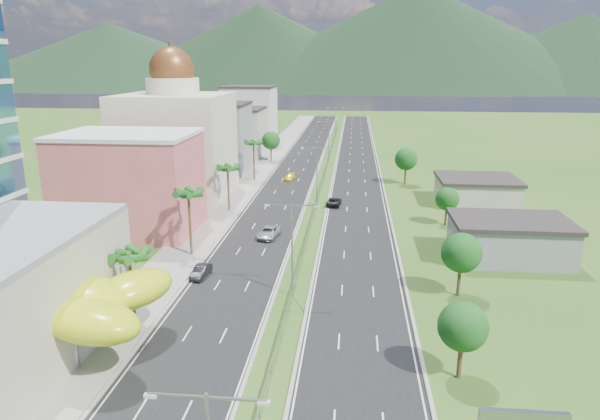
% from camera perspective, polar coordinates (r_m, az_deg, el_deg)
% --- Properties ---
extents(ground, '(500.00, 500.00, 0.00)m').
position_cam_1_polar(ground, '(53.44, -2.09, -13.56)').
color(ground, '#2D5119').
rests_on(ground, ground).
extents(road_left, '(11.00, 260.00, 0.04)m').
position_cam_1_polar(road_left, '(139.39, -0.14, 4.82)').
color(road_left, black).
rests_on(road_left, ground).
extents(road_right, '(11.00, 260.00, 0.04)m').
position_cam_1_polar(road_right, '(138.68, 6.06, 4.68)').
color(road_right, black).
rests_on(road_right, ground).
extents(sidewalk_left, '(7.00, 260.00, 0.12)m').
position_cam_1_polar(sidewalk_left, '(140.66, -4.01, 4.90)').
color(sidewalk_left, gray).
rests_on(sidewalk_left, ground).
extents(median_guardrail, '(0.10, 216.06, 0.76)m').
position_cam_1_polar(median_guardrail, '(121.09, 2.52, 3.45)').
color(median_guardrail, gray).
rests_on(median_guardrail, ground).
extents(streetlight_median_b, '(6.04, 0.25, 11.00)m').
position_cam_1_polar(streetlight_median_b, '(59.79, -0.86, -3.22)').
color(streetlight_median_b, gray).
rests_on(streetlight_median_b, ground).
extents(streetlight_median_c, '(6.04, 0.25, 11.00)m').
position_cam_1_polar(streetlight_median_c, '(98.35, 1.82, 4.27)').
color(streetlight_median_c, gray).
rests_on(streetlight_median_c, ground).
extents(streetlight_median_d, '(6.04, 0.25, 11.00)m').
position_cam_1_polar(streetlight_median_d, '(142.68, 3.09, 7.79)').
color(streetlight_median_d, gray).
rests_on(streetlight_median_d, ground).
extents(streetlight_median_e, '(6.04, 0.25, 11.00)m').
position_cam_1_polar(streetlight_median_e, '(187.33, 3.76, 9.63)').
color(streetlight_median_e, gray).
rests_on(streetlight_median_e, ground).
extents(lime_canopy, '(18.00, 15.00, 7.40)m').
position_cam_1_polar(lime_canopy, '(54.12, -24.51, -8.77)').
color(lime_canopy, '#BDCF14').
rests_on(lime_canopy, ground).
extents(pink_shophouse, '(20.00, 15.00, 15.00)m').
position_cam_1_polar(pink_shophouse, '(87.50, -17.68, 2.61)').
color(pink_shophouse, '#CD5457').
rests_on(pink_shophouse, ground).
extents(domed_building, '(20.00, 20.00, 28.70)m').
position_cam_1_polar(domed_building, '(107.96, -13.09, 7.37)').
color(domed_building, beige).
rests_on(domed_building, ground).
extents(midrise_grey, '(16.00, 15.00, 16.00)m').
position_cam_1_polar(midrise_grey, '(131.84, -9.13, 7.52)').
color(midrise_grey, gray).
rests_on(midrise_grey, ground).
extents(midrise_beige, '(16.00, 15.00, 13.00)m').
position_cam_1_polar(midrise_beige, '(153.22, -7.02, 8.14)').
color(midrise_beige, '#B9B298').
rests_on(midrise_beige, ground).
extents(midrise_white, '(16.00, 15.00, 18.00)m').
position_cam_1_polar(midrise_white, '(175.31, -5.40, 9.93)').
color(midrise_white, silver).
rests_on(midrise_white, ground).
extents(shed_near, '(15.00, 10.00, 5.00)m').
position_cam_1_polar(shed_near, '(78.01, 21.44, -3.09)').
color(shed_near, gray).
rests_on(shed_near, ground).
extents(shed_far, '(14.00, 12.00, 4.40)m').
position_cam_1_polar(shed_far, '(106.60, 18.31, 1.86)').
color(shed_far, '#B9B298').
rests_on(shed_far, ground).
extents(palm_tree_b, '(3.60, 3.60, 8.10)m').
position_cam_1_polar(palm_tree_b, '(56.31, -17.76, -4.87)').
color(palm_tree_b, '#47301C').
rests_on(palm_tree_b, ground).
extents(palm_tree_c, '(3.60, 3.60, 9.60)m').
position_cam_1_polar(palm_tree_c, '(73.81, -11.82, 1.51)').
color(palm_tree_c, '#47301C').
rests_on(palm_tree_c, ground).
extents(palm_tree_d, '(3.60, 3.60, 8.60)m').
position_cam_1_polar(palm_tree_d, '(95.65, -7.72, 4.30)').
color(palm_tree_d, '#47301C').
rests_on(palm_tree_d, ground).
extents(palm_tree_e, '(3.60, 3.60, 9.40)m').
position_cam_1_polar(palm_tree_e, '(119.61, -4.98, 7.00)').
color(palm_tree_e, '#47301C').
rests_on(palm_tree_e, ground).
extents(leafy_tree_lfar, '(4.90, 4.90, 8.05)m').
position_cam_1_polar(leafy_tree_lfar, '(144.39, -3.12, 7.41)').
color(leafy_tree_lfar, '#47301C').
rests_on(leafy_tree_lfar, ground).
extents(leafy_tree_ra, '(4.20, 4.20, 6.90)m').
position_cam_1_polar(leafy_tree_ra, '(47.32, 16.98, -11.82)').
color(leafy_tree_ra, '#47301C').
rests_on(leafy_tree_ra, ground).
extents(leafy_tree_rb, '(4.55, 4.55, 7.47)m').
position_cam_1_polar(leafy_tree_rb, '(63.08, 16.83, -4.41)').
color(leafy_tree_rb, '#47301C').
rests_on(leafy_tree_rb, ground).
extents(leafy_tree_rc, '(3.85, 3.85, 6.33)m').
position_cam_1_polar(leafy_tree_rc, '(90.23, 15.43, 1.13)').
color(leafy_tree_rc, '#47301C').
rests_on(leafy_tree_rc, ground).
extents(leafy_tree_rd, '(4.90, 4.90, 8.05)m').
position_cam_1_polar(leafy_tree_rd, '(118.56, 11.25, 5.35)').
color(leafy_tree_rd, '#47301C').
rests_on(leafy_tree_rd, ground).
extents(mountain_ridge, '(860.00, 140.00, 90.00)m').
position_cam_1_polar(mountain_ridge, '(499.77, 12.16, 12.25)').
color(mountain_ridge, black).
rests_on(mountain_ridge, ground).
extents(car_dark_left, '(1.92, 4.47, 1.43)m').
position_cam_1_polar(car_dark_left, '(68.19, -10.53, -6.44)').
color(car_dark_left, black).
rests_on(car_dark_left, road_left).
extents(car_silver_mid_left, '(3.37, 6.02, 1.59)m').
position_cam_1_polar(car_silver_mid_left, '(81.77, -3.34, -2.39)').
color(car_silver_mid_left, '#9C9EA3').
rests_on(car_silver_mid_left, road_left).
extents(car_yellow_far_left, '(2.29, 4.70, 1.32)m').
position_cam_1_polar(car_yellow_far_left, '(121.39, -1.10, 3.53)').
color(car_yellow_far_left, yellow).
rests_on(car_yellow_far_left, road_left).
extents(car_dark_far_right, '(2.92, 5.49, 1.47)m').
position_cam_1_polar(car_dark_far_right, '(99.89, 3.64, 0.91)').
color(car_dark_far_right, black).
rests_on(car_dark_far_right, road_right).
extents(motorcycle, '(0.58, 1.82, 1.16)m').
position_cam_1_polar(motorcycle, '(53.01, -16.35, -13.73)').
color(motorcycle, black).
rests_on(motorcycle, road_left).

